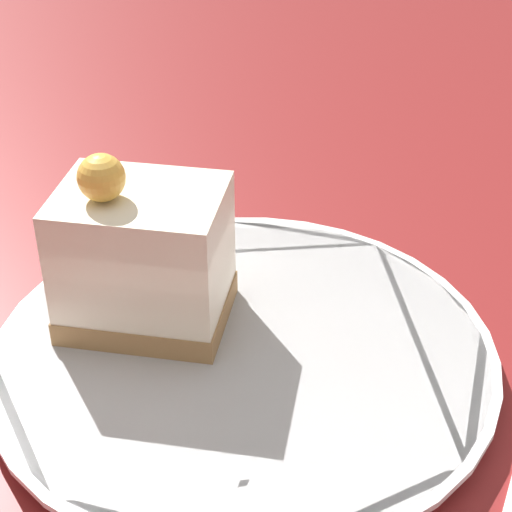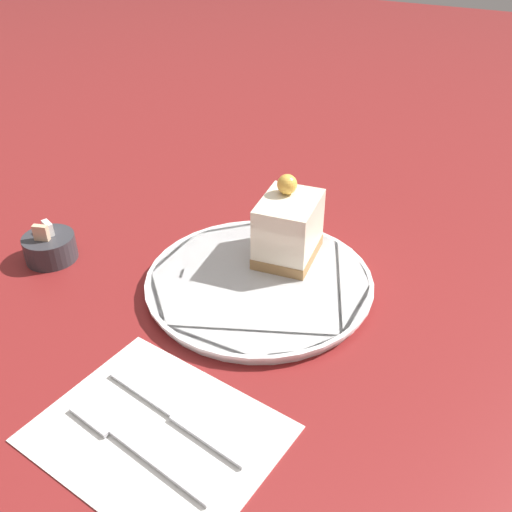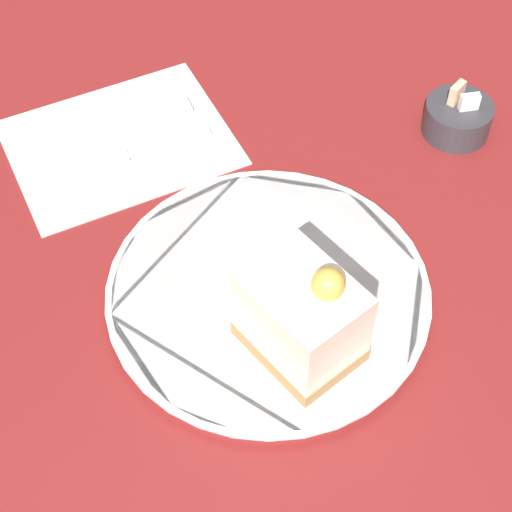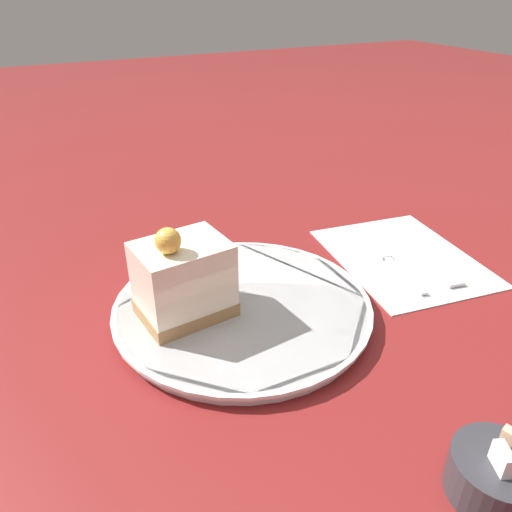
{
  "view_description": "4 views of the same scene",
  "coord_description": "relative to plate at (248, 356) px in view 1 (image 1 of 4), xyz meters",
  "views": [
    {
      "loc": [
        -0.12,
        0.35,
        0.33
      ],
      "look_at": [
        -0.0,
        -0.03,
        0.07
      ],
      "focal_mm": 60.0,
      "sensor_mm": 36.0,
      "label": 1
    },
    {
      "loc": [
        -0.52,
        -0.28,
        0.45
      ],
      "look_at": [
        -0.02,
        -0.02,
        0.06
      ],
      "focal_mm": 40.0,
      "sensor_mm": 36.0,
      "label": 2
    },
    {
      "loc": [
        0.36,
        -0.27,
        0.64
      ],
      "look_at": [
        0.0,
        -0.03,
        0.08
      ],
      "focal_mm": 60.0,
      "sensor_mm": 36.0,
      "label": 3
    },
    {
      "loc": [
        0.19,
        0.41,
        0.34
      ],
      "look_at": [
        -0.01,
        -0.01,
        0.07
      ],
      "focal_mm": 35.0,
      "sensor_mm": 36.0,
      "label": 4
    }
  ],
  "objects": [
    {
      "name": "plate",
      "position": [
        0.0,
        0.0,
        0.0
      ],
      "size": [
        0.29,
        0.29,
        0.02
      ],
      "color": "white",
      "rests_on": "ground_plane"
    },
    {
      "name": "cake_slice",
      "position": [
        0.07,
        -0.01,
        0.05
      ],
      "size": [
        0.1,
        0.08,
        0.11
      ],
      "rotation": [
        0.0,
        0.0,
        0.12
      ],
      "color": "#9E7547",
      "rests_on": "plate"
    },
    {
      "name": "ground_plane",
      "position": [
        0.0,
        0.02,
        -0.01
      ],
      "size": [
        4.0,
        4.0,
        0.0
      ],
      "primitive_type": "plane",
      "color": "maroon"
    }
  ]
}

